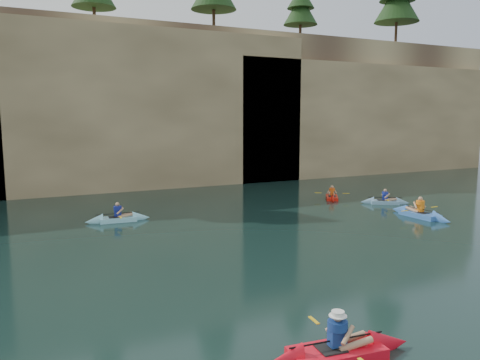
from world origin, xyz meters
name	(u,v)px	position (x,y,z in m)	size (l,w,h in m)	color
ground	(291,312)	(0.00, 0.00, 0.00)	(160.00, 160.00, 0.00)	black
cliff	(98,105)	(0.00, 30.00, 6.00)	(70.00, 16.00, 12.00)	tan
cliff_slab_center	(145,107)	(2.00, 22.60, 5.70)	(24.00, 2.40, 11.40)	tan
cliff_slab_east	(370,118)	(22.00, 22.60, 4.92)	(26.00, 2.40, 9.84)	tan
sea_cave_center	(57,171)	(-4.00, 21.95, 1.60)	(3.50, 1.00, 3.20)	black
sea_cave_east	(252,153)	(10.00, 21.95, 2.25)	(5.00, 1.00, 4.50)	black
main_kayaker	(337,352)	(-0.43, -2.50, 0.18)	(3.65, 2.42, 1.34)	red
kayaker_ltblue_near	(385,202)	(12.95, 10.59, 0.14)	(2.69, 2.06, 1.09)	#7EAED3
kayaker_red_far	(332,197)	(11.13, 13.22, 0.13)	(2.12, 2.76, 1.05)	red
kayaker_ltblue_mid	(118,219)	(-2.01, 12.66, 0.14)	(3.12, 2.32, 1.17)	#98E8FF
kayaker_blue_east	(420,214)	(12.01, 7.07, 0.16)	(2.54, 3.68, 1.30)	#3B72CA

